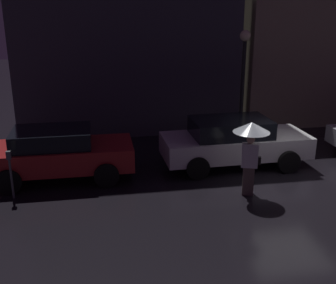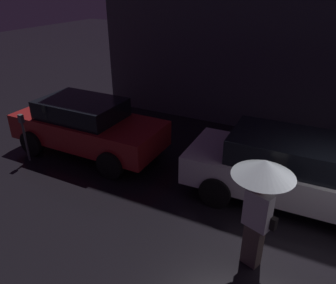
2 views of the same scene
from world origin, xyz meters
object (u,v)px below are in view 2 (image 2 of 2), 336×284
object	(u,v)px
pedestrian_with_umbrella	(261,187)
parked_car_white	(293,170)
parked_car_red	(87,125)
parking_meter	(24,133)

from	to	relation	value
pedestrian_with_umbrella	parked_car_white	bearing A→B (deg)	101.89
parked_car_white	pedestrian_with_umbrella	world-z (taller)	pedestrian_with_umbrella
parked_car_red	pedestrian_with_umbrella	bearing A→B (deg)	-21.25
parked_car_red	parking_meter	xyz separation A→B (m)	(-1.14, -1.18, 0.01)
pedestrian_with_umbrella	parking_meter	xyz separation A→B (m)	(-6.34, 0.84, -0.76)
pedestrian_with_umbrella	parking_meter	world-z (taller)	pedestrian_with_umbrella
pedestrian_with_umbrella	parking_meter	distance (m)	6.44
parking_meter	parked_car_white	bearing A→B (deg)	11.15
parked_car_red	parking_meter	size ratio (longest dim) A/B	3.20
parked_car_white	pedestrian_with_umbrella	distance (m)	2.30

